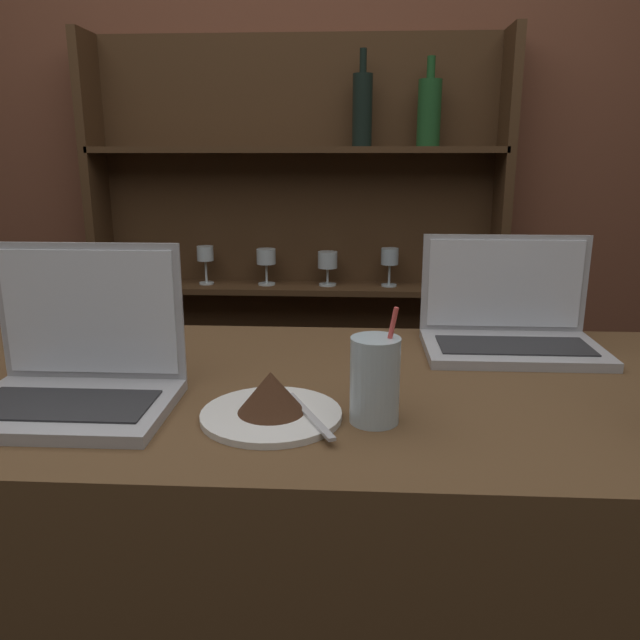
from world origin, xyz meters
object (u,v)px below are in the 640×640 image
(water_glass, at_px, (375,380))
(cake_plate, at_px, (271,402))
(laptop_near, at_px, (77,370))
(laptop_far, at_px, (509,325))

(water_glass, bearing_deg, cake_plate, 179.12)
(water_glass, bearing_deg, laptop_near, 174.85)
(laptop_near, height_order, cake_plate, laptop_near)
(laptop_far, relative_size, cake_plate, 1.62)
(laptop_far, xyz_separation_m, cake_plate, (-0.42, -0.37, -0.02))
(laptop_near, bearing_deg, laptop_far, 24.24)
(laptop_far, distance_m, water_glass, 0.46)
(cake_plate, xyz_separation_m, water_glass, (0.15, -0.00, 0.04))
(laptop_near, height_order, laptop_far, laptop_near)
(cake_plate, height_order, water_glass, water_glass)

